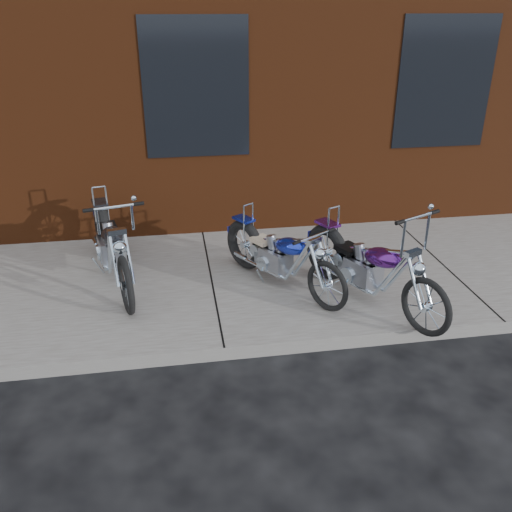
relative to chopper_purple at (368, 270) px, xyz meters
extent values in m
plane|color=black|center=(-1.69, -0.68, -0.54)|extent=(120.00, 120.00, 0.00)
cube|color=slate|center=(-1.69, 0.82, -0.47)|extent=(22.00, 3.00, 0.15)
torus|color=black|center=(-0.23, 0.50, -0.05)|extent=(0.41, 0.68, 0.69)
torus|color=black|center=(0.40, -0.87, -0.08)|extent=(0.32, 0.60, 0.62)
cube|color=gray|center=(0.02, -0.06, -0.05)|extent=(0.41, 0.46, 0.29)
ellipsoid|color=#5E1D84|center=(0.14, -0.30, 0.22)|extent=(0.45, 0.58, 0.29)
cube|color=black|center=(-0.08, 0.17, 0.14)|extent=(0.32, 0.34, 0.06)
cylinder|color=white|center=(0.35, -0.76, 0.17)|extent=(0.15, 0.27, 0.52)
cylinder|color=white|center=(0.30, -0.65, 0.81)|extent=(0.49, 0.25, 0.03)
cylinder|color=white|center=(-0.20, 0.43, 0.32)|extent=(0.03, 0.03, 0.46)
cylinder|color=white|center=(0.04, 0.18, -0.18)|extent=(0.40, 0.80, 0.05)
torus|color=black|center=(-1.16, 0.96, -0.07)|extent=(0.44, 0.61, 0.64)
torus|color=black|center=(-0.43, -0.23, -0.10)|extent=(0.36, 0.52, 0.58)
cube|color=gray|center=(-0.86, 0.48, -0.08)|extent=(0.40, 0.43, 0.27)
ellipsoid|color=blue|center=(-0.73, 0.27, 0.18)|extent=(0.45, 0.54, 0.27)
cube|color=beige|center=(-0.99, 0.67, 0.10)|extent=(0.31, 0.32, 0.05)
cylinder|color=white|center=(-0.49, -0.13, 0.13)|extent=(0.17, 0.24, 0.48)
cylinder|color=white|center=(-0.55, -0.04, 0.42)|extent=(0.43, 0.28, 0.03)
cylinder|color=white|center=(-1.13, 0.90, 0.27)|extent=(0.03, 0.03, 0.43)
cylinder|color=white|center=(-0.88, 0.70, -0.20)|extent=(0.46, 0.70, 0.04)
torus|color=black|center=(-2.98, 1.57, -0.03)|extent=(0.31, 0.74, 0.72)
torus|color=black|center=(-2.61, 0.04, -0.06)|extent=(0.22, 0.65, 0.65)
cube|color=gray|center=(-2.83, 0.95, -0.04)|extent=(0.37, 0.46, 0.30)
ellipsoid|color=#282A2E|center=(-2.77, 0.67, 0.25)|extent=(0.38, 0.60, 0.31)
cube|color=black|center=(-2.89, 1.20, 0.16)|extent=(0.30, 0.33, 0.06)
cylinder|color=white|center=(-2.64, 0.16, 0.20)|extent=(0.11, 0.29, 0.54)
cylinder|color=white|center=(-2.67, 0.28, 0.74)|extent=(0.54, 0.16, 0.03)
cylinder|color=white|center=(-2.96, 1.49, 0.35)|extent=(0.03, 0.03, 0.48)
cylinder|color=white|center=(-2.77, 1.19, -0.17)|extent=(0.26, 0.89, 0.05)
camera|label=1|loc=(-2.09, -5.10, 2.67)|focal=38.00mm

